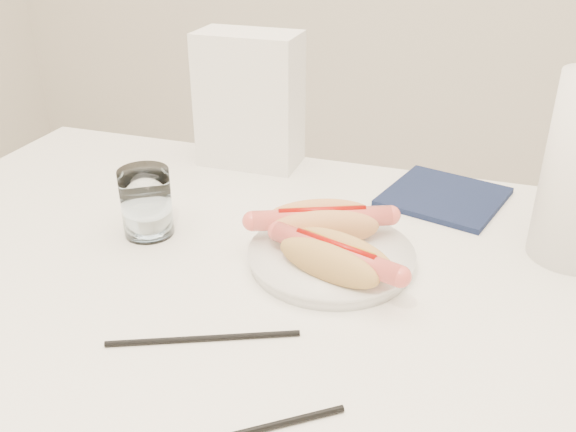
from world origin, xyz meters
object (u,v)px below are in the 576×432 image
(plate, at_px, (331,259))
(water_glass, at_px, (146,202))
(napkin_box, at_px, (250,100))
(hotdog_right, at_px, (335,258))
(table, at_px, (282,330))
(hotdog_left, at_px, (322,223))

(plate, bearing_deg, water_glass, -179.78)
(napkin_box, bearing_deg, hotdog_right, -54.27)
(table, bearing_deg, plate, 60.36)
(table, relative_size, water_glass, 12.85)
(table, height_order, water_glass, water_glass)
(table, xyz_separation_m, plate, (0.04, 0.07, 0.07))
(water_glass, bearing_deg, hotdog_right, -8.98)
(plate, height_order, hotdog_left, hotdog_left)
(plate, distance_m, napkin_box, 0.37)
(hotdog_right, height_order, napkin_box, napkin_box)
(water_glass, bearing_deg, plate, 0.22)
(plate, relative_size, hotdog_right, 1.19)
(hotdog_right, distance_m, water_glass, 0.27)
(table, distance_m, plate, 0.11)
(napkin_box, bearing_deg, water_glass, -98.00)
(hotdog_left, xyz_separation_m, water_glass, (-0.23, -0.03, 0.01))
(plate, bearing_deg, hotdog_left, 125.04)
(plate, relative_size, hotdog_left, 1.16)
(table, xyz_separation_m, water_glass, (-0.22, 0.07, 0.11))
(table, xyz_separation_m, hotdog_right, (0.06, 0.03, 0.10))
(table, relative_size, hotdog_left, 6.96)
(plate, relative_size, napkin_box, 0.91)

